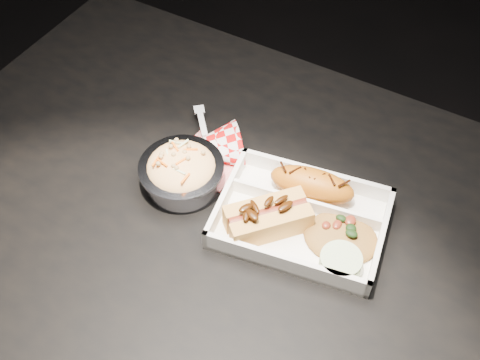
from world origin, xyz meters
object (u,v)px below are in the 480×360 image
object	(u,v)px
hotdog	(268,217)
napkin_fork	(207,148)
foil_coleslaw_cup	(182,171)
food_tray	(301,220)
fried_pastry	(312,185)
dining_table	(252,260)

from	to	relation	value
hotdog	napkin_fork	distance (m)	0.18
foil_coleslaw_cup	hotdog	bearing A→B (deg)	-4.19
food_tray	napkin_fork	xyz separation A→B (m)	(-0.20, 0.05, 0.01)
fried_pastry	hotdog	world-z (taller)	hotdog
dining_table	food_tray	size ratio (longest dim) A/B	4.33
dining_table	napkin_fork	xyz separation A→B (m)	(-0.14, 0.10, 0.11)
dining_table	foil_coleslaw_cup	xyz separation A→B (m)	(-0.14, 0.02, 0.12)
hotdog	foil_coleslaw_cup	size ratio (longest dim) A/B	0.97
food_tray	fried_pastry	size ratio (longest dim) A/B	2.06
dining_table	foil_coleslaw_cup	distance (m)	0.19
dining_table	foil_coleslaw_cup	bearing A→B (deg)	171.30
dining_table	napkin_fork	size ratio (longest dim) A/B	7.76
food_tray	napkin_fork	world-z (taller)	napkin_fork
napkin_fork	fried_pastry	bearing A→B (deg)	49.99
fried_pastry	hotdog	bearing A→B (deg)	-108.94
fried_pastry	dining_table	bearing A→B (deg)	-117.11
napkin_fork	food_tray	bearing A→B (deg)	34.61
fried_pastry	napkin_fork	world-z (taller)	napkin_fork
dining_table	hotdog	size ratio (longest dim) A/B	9.11
food_tray	hotdog	world-z (taller)	hotdog
hotdog	foil_coleslaw_cup	xyz separation A→B (m)	(-0.16, 0.01, -0.00)
foil_coleslaw_cup	food_tray	bearing A→B (deg)	6.34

